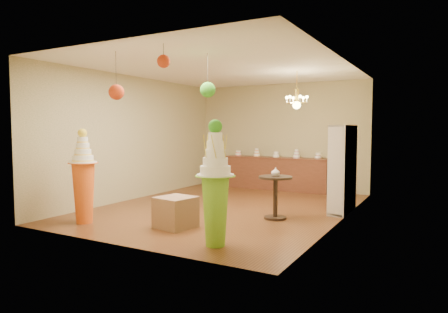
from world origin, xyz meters
The scene contains 17 objects.
floor centered at (0.00, 0.00, 0.00)m, with size 6.50×6.50×0.00m, color #593118.
ceiling centered at (0.00, 0.00, 3.00)m, with size 6.50×6.50×0.00m, color white.
wall_back centered at (0.00, 3.25, 1.50)m, with size 5.00×0.04×3.00m, color tan.
wall_front centered at (0.00, -3.25, 1.50)m, with size 5.00×0.04×3.00m, color tan.
wall_left centered at (-2.50, 0.00, 1.50)m, with size 0.04×6.50×3.00m, color tan.
wall_right centered at (2.50, 0.00, 1.50)m, with size 0.04×6.50×3.00m, color tan.
pedestal_green centered at (1.25, -2.57, 0.77)m, with size 0.72×0.72×1.86m.
pedestal_orange centered at (-1.59, -2.50, 0.70)m, with size 0.53×0.53×1.73m.
burlap_riser centered at (0.09, -1.97, 0.27)m, with size 0.59×0.59×0.54m, color #8E6A4D.
sideboard centered at (0.00, 2.97, 0.48)m, with size 3.04×0.54×1.16m.
shelving_unit centered at (2.34, 0.80, 0.90)m, with size 0.33×1.20×1.80m.
round_table centered at (1.36, -0.49, 0.53)m, with size 0.65×0.65×0.82m.
vase centered at (1.36, -0.49, 0.91)m, with size 0.16×0.16×0.17m, color beige.
pom_red_left centered at (-0.62, -2.62, 2.33)m, with size 0.26×0.26×0.80m.
pom_green_mid centered at (0.63, -1.76, 2.38)m, with size 0.26×0.26×0.75m.
pom_red_right centered at (0.45, -2.73, 2.73)m, with size 0.20×0.20×0.37m.
chandelier centered at (1.27, 0.97, 2.30)m, with size 0.60×0.60×0.85m.
Camera 1 is at (4.18, -7.57, 1.73)m, focal length 32.00 mm.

